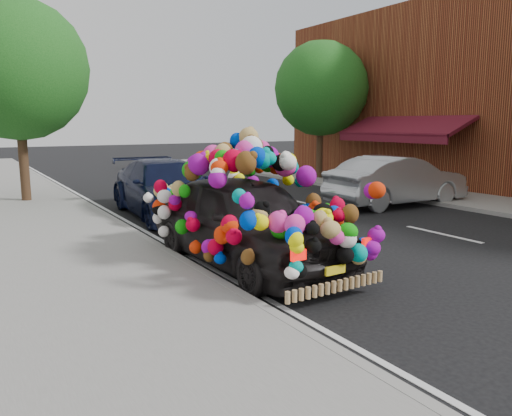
# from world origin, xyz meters

# --- Properties ---
(ground) EXTENTS (100.00, 100.00, 0.00)m
(ground) POSITION_xyz_m (0.00, 0.00, 0.00)
(ground) COLOR black
(ground) RESTS_ON ground
(sidewalk) EXTENTS (4.00, 60.00, 0.12)m
(sidewalk) POSITION_xyz_m (-4.30, 0.00, 0.06)
(sidewalk) COLOR gray
(sidewalk) RESTS_ON ground
(kerb) EXTENTS (0.15, 60.00, 0.13)m
(kerb) POSITION_xyz_m (-2.35, 0.00, 0.07)
(kerb) COLOR gray
(kerb) RESTS_ON ground
(footpath_far) EXTENTS (3.00, 40.00, 0.12)m
(footpath_far) POSITION_xyz_m (8.20, 3.00, 0.06)
(footpath_far) COLOR gray
(footpath_far) RESTS_ON ground
(lane_markings) EXTENTS (6.00, 50.00, 0.01)m
(lane_markings) POSITION_xyz_m (3.60, 0.00, 0.01)
(lane_markings) COLOR silver
(lane_markings) RESTS_ON ground
(tree_near_sidewalk) EXTENTS (4.20, 4.20, 6.13)m
(tree_near_sidewalk) POSITION_xyz_m (-3.80, 9.50, 4.02)
(tree_near_sidewalk) COLOR #332114
(tree_near_sidewalk) RESTS_ON ground
(tree_far_b) EXTENTS (4.00, 4.00, 5.90)m
(tree_far_b) POSITION_xyz_m (8.00, 10.00, 3.89)
(tree_far_b) COLOR #332114
(tree_far_b) RESTS_ON ground
(plush_art_car) EXTENTS (2.35, 4.87, 2.22)m
(plush_art_car) POSITION_xyz_m (-1.36, 0.23, 1.14)
(plush_art_car) COLOR black
(plush_art_car) RESTS_ON ground
(navy_sedan) EXTENTS (2.39, 5.23, 1.48)m
(navy_sedan) POSITION_xyz_m (-0.82, 5.37, 0.74)
(navy_sedan) COLOR black
(navy_sedan) RESTS_ON ground
(silver_hatchback) EXTENTS (4.57, 1.71, 1.49)m
(silver_hatchback) POSITION_xyz_m (5.72, 3.39, 0.75)
(silver_hatchback) COLOR #9DA1A5
(silver_hatchback) RESTS_ON ground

